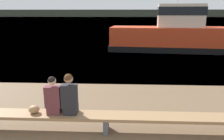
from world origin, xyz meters
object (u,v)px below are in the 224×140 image
at_px(bench_main, 106,117).
at_px(person_right, 70,96).
at_px(tugboat_red, 174,36).
at_px(shopping_bag, 34,109).
at_px(person_left, 53,98).

bearing_deg(bench_main, person_right, -179.89).
bearing_deg(tugboat_red, bench_main, 166.26).
bearing_deg(person_right, tugboat_red, 66.88).
height_order(shopping_bag, tugboat_red, tugboat_red).
bearing_deg(shopping_bag, person_right, -0.95).
height_order(person_left, tugboat_red, tugboat_red).
height_order(person_left, shopping_bag, person_left).
distance_m(shopping_bag, tugboat_red, 13.70).
distance_m(person_right, shopping_bag, 0.99).
bearing_deg(person_left, bench_main, -0.02).
relative_size(bench_main, person_left, 8.50).
distance_m(bench_main, person_left, 1.38).
height_order(person_right, shopping_bag, person_right).
xyz_separation_m(bench_main, tugboat_red, (4.34, 12.24, 0.74)).
bearing_deg(person_left, shopping_bag, 178.56).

